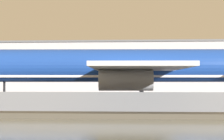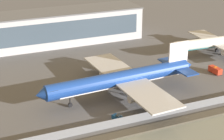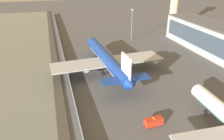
% 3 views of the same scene
% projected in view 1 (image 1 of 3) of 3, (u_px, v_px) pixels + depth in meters
% --- Properties ---
extents(ground_plane, '(500.00, 500.00, 0.00)m').
position_uv_depth(ground_plane, '(130.00, 106.00, 63.05)').
color(ground_plane, '#565659').
extents(shoreline_seawall, '(320.00, 3.00, 0.50)m').
position_uv_depth(shoreline_seawall, '(123.00, 115.00, 42.62)').
color(shoreline_seawall, '#474238').
rests_on(shoreline_seawall, ground).
extents(perimeter_fence, '(280.00, 0.10, 2.40)m').
position_uv_depth(perimeter_fence, '(126.00, 103.00, 47.13)').
color(perimeter_fence, slate).
rests_on(perimeter_fence, ground).
extents(cargo_jet_blue, '(53.85, 46.55, 14.80)m').
position_uv_depth(cargo_jet_blue, '(124.00, 67.00, 63.74)').
color(cargo_jet_blue, '#193D93').
rests_on(cargo_jet_blue, ground).
extents(baggage_tug, '(2.60, 3.55, 1.80)m').
position_uv_depth(baggage_tug, '(52.00, 105.00, 50.73)').
color(baggage_tug, '#19519E').
rests_on(baggage_tug, ground).
extents(terminal_building, '(73.98, 17.46, 14.41)m').
position_uv_depth(terminal_building, '(119.00, 68.00, 122.68)').
color(terminal_building, '#B2B2B7').
rests_on(terminal_building, ground).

